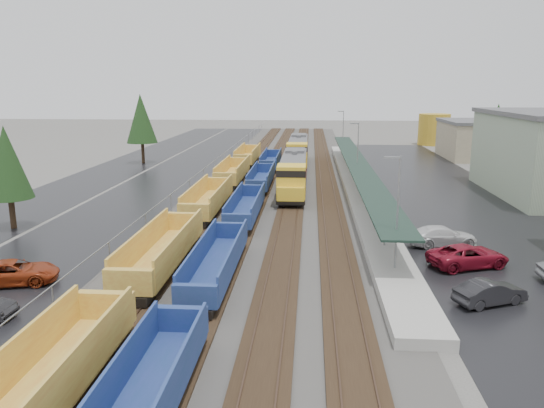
{
  "coord_description": "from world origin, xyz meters",
  "views": [
    {
      "loc": [
        3.92,
        -13.19,
        12.27
      ],
      "look_at": [
        0.58,
        32.49,
        2.0
      ],
      "focal_mm": 35.0,
      "sensor_mm": 36.0,
      "label": 1
    }
  ],
  "objects_px": {
    "well_string_blue": "(234,230)",
    "storage_tank": "(434,129)",
    "parked_car_west_c": "(14,273)",
    "locomotive_lead": "(294,173)",
    "parked_car_east_a": "(490,293)",
    "parked_car_east_c": "(442,236)",
    "locomotive_trail": "(298,151)",
    "well_string_yellow": "(190,222)",
    "parked_car_east_b": "(468,256)"
  },
  "relations": [
    {
      "from": "well_string_blue",
      "to": "storage_tank",
      "type": "xyz_separation_m",
      "value": [
        31.71,
        74.2,
        2.13
      ]
    },
    {
      "from": "well_string_blue",
      "to": "storage_tank",
      "type": "relative_size",
      "value": 14.24
    },
    {
      "from": "storage_tank",
      "to": "parked_car_west_c",
      "type": "relative_size",
      "value": 1.19
    },
    {
      "from": "locomotive_lead",
      "to": "parked_car_east_a",
      "type": "height_order",
      "value": "locomotive_lead"
    },
    {
      "from": "parked_car_west_c",
      "to": "parked_car_east_a",
      "type": "height_order",
      "value": "parked_car_west_c"
    },
    {
      "from": "locomotive_lead",
      "to": "well_string_blue",
      "type": "relative_size",
      "value": 0.21
    },
    {
      "from": "well_string_blue",
      "to": "parked_car_east_c",
      "type": "xyz_separation_m",
      "value": [
        16.28,
        0.63,
        -0.33
      ]
    },
    {
      "from": "parked_car_east_a",
      "to": "parked_car_east_c",
      "type": "xyz_separation_m",
      "value": [
        -0.01,
        11.35,
        0.08
      ]
    },
    {
      "from": "locomotive_trail",
      "to": "well_string_yellow",
      "type": "relative_size",
      "value": 0.2
    },
    {
      "from": "locomotive_trail",
      "to": "parked_car_east_a",
      "type": "height_order",
      "value": "locomotive_trail"
    },
    {
      "from": "parked_car_east_c",
      "to": "well_string_blue",
      "type": "bearing_deg",
      "value": 81.33
    },
    {
      "from": "locomotive_lead",
      "to": "well_string_yellow",
      "type": "bearing_deg",
      "value": -113.42
    },
    {
      "from": "locomotive_trail",
      "to": "parked_car_east_c",
      "type": "xyz_separation_m",
      "value": [
        12.28,
        -40.79,
        -1.59
      ]
    },
    {
      "from": "locomotive_trail",
      "to": "storage_tank",
      "type": "relative_size",
      "value": 3.02
    },
    {
      "from": "well_string_yellow",
      "to": "parked_car_east_a",
      "type": "bearing_deg",
      "value": -31.99
    },
    {
      "from": "parked_car_west_c",
      "to": "parked_car_east_c",
      "type": "xyz_separation_m",
      "value": [
        28.92,
        10.26,
        0.02
      ]
    },
    {
      "from": "locomotive_trail",
      "to": "parked_car_east_b",
      "type": "height_order",
      "value": "locomotive_trail"
    },
    {
      "from": "well_string_blue",
      "to": "parked_car_east_c",
      "type": "height_order",
      "value": "well_string_blue"
    },
    {
      "from": "locomotive_trail",
      "to": "storage_tank",
      "type": "height_order",
      "value": "storage_tank"
    },
    {
      "from": "locomotive_lead",
      "to": "parked_car_east_c",
      "type": "relative_size",
      "value": 3.65
    },
    {
      "from": "locomotive_lead",
      "to": "parked_car_east_b",
      "type": "height_order",
      "value": "locomotive_lead"
    },
    {
      "from": "parked_car_east_a",
      "to": "parked_car_east_b",
      "type": "height_order",
      "value": "parked_car_east_b"
    },
    {
      "from": "locomotive_trail",
      "to": "parked_car_east_c",
      "type": "relative_size",
      "value": 3.65
    },
    {
      "from": "storage_tank",
      "to": "parked_car_east_c",
      "type": "relative_size",
      "value": 1.21
    },
    {
      "from": "locomotive_lead",
      "to": "well_string_blue",
      "type": "distance_m",
      "value": 20.85
    },
    {
      "from": "well_string_yellow",
      "to": "parked_car_east_c",
      "type": "relative_size",
      "value": 18.1
    },
    {
      "from": "well_string_yellow",
      "to": "parked_car_east_c",
      "type": "height_order",
      "value": "well_string_yellow"
    },
    {
      "from": "well_string_yellow",
      "to": "storage_tank",
      "type": "xyz_separation_m",
      "value": [
        35.71,
        72.24,
        2.01
      ]
    },
    {
      "from": "locomotive_lead",
      "to": "well_string_yellow",
      "type": "height_order",
      "value": "locomotive_lead"
    },
    {
      "from": "locomotive_lead",
      "to": "well_string_yellow",
      "type": "distance_m",
      "value": 20.16
    },
    {
      "from": "locomotive_lead",
      "to": "storage_tank",
      "type": "bearing_deg",
      "value": 62.74
    },
    {
      "from": "well_string_blue",
      "to": "parked_car_east_b",
      "type": "distance_m",
      "value": 17.41
    },
    {
      "from": "well_string_yellow",
      "to": "parked_car_west_c",
      "type": "distance_m",
      "value": 14.46
    },
    {
      "from": "parked_car_west_c",
      "to": "parked_car_east_b",
      "type": "bearing_deg",
      "value": -94.71
    },
    {
      "from": "locomotive_trail",
      "to": "parked_car_west_c",
      "type": "distance_m",
      "value": 53.72
    },
    {
      "from": "parked_car_east_b",
      "to": "parked_car_east_c",
      "type": "distance_m",
      "value": 4.91
    },
    {
      "from": "well_string_blue",
      "to": "parked_car_east_c",
      "type": "distance_m",
      "value": 16.3
    },
    {
      "from": "well_string_yellow",
      "to": "storage_tank",
      "type": "distance_m",
      "value": 80.61
    },
    {
      "from": "well_string_yellow",
      "to": "well_string_blue",
      "type": "height_order",
      "value": "well_string_yellow"
    },
    {
      "from": "well_string_yellow",
      "to": "well_string_blue",
      "type": "bearing_deg",
      "value": -26.1
    },
    {
      "from": "locomotive_trail",
      "to": "parked_car_east_b",
      "type": "bearing_deg",
      "value": -74.25
    },
    {
      "from": "parked_car_east_a",
      "to": "parked_car_east_c",
      "type": "relative_size",
      "value": 0.8
    },
    {
      "from": "locomotive_lead",
      "to": "locomotive_trail",
      "type": "xyz_separation_m",
      "value": [
        0.0,
        21.0,
        0.0
      ]
    },
    {
      "from": "locomotive_lead",
      "to": "storage_tank",
      "type": "relative_size",
      "value": 3.02
    },
    {
      "from": "well_string_yellow",
      "to": "parked_car_east_b",
      "type": "relative_size",
      "value": 17.3
    },
    {
      "from": "well_string_blue",
      "to": "parked_car_west_c",
      "type": "distance_m",
      "value": 15.89
    },
    {
      "from": "parked_car_east_c",
      "to": "parked_car_east_b",
      "type": "bearing_deg",
      "value": 176.13
    },
    {
      "from": "locomotive_lead",
      "to": "parked_car_west_c",
      "type": "relative_size",
      "value": 3.6
    },
    {
      "from": "parked_car_west_c",
      "to": "parked_car_east_b",
      "type": "relative_size",
      "value": 0.97
    },
    {
      "from": "parked_car_east_a",
      "to": "locomotive_trail",
      "type": "bearing_deg",
      "value": -10.78
    }
  ]
}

